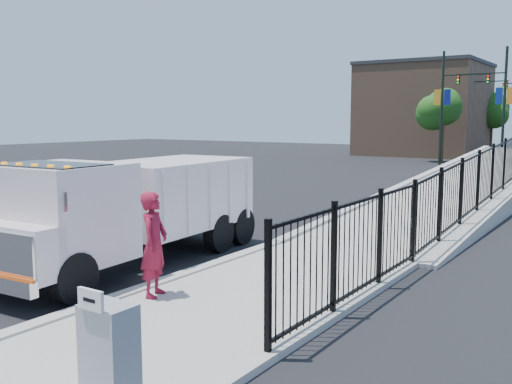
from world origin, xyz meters
The scene contains 16 objects.
ground centered at (0.00, 0.00, 0.00)m, with size 120.00×120.00×0.00m, color black.
sidewalk centered at (1.93, -2.00, 0.06)m, with size 3.55×12.00×0.12m, color #9E998E.
curb centered at (0.00, -2.00, 0.08)m, with size 0.30×12.00×0.16m, color #ADAAA3.
ramp centered at (2.12, 16.00, 0.00)m, with size 3.95×24.00×1.70m, color #9E998E.
iron_fence centered at (3.55, 12.00, 0.90)m, with size 0.10×28.00×1.80m, color black.
truck centered at (-1.76, 0.48, 1.39)m, with size 2.81×7.35×2.47m.
worker centered at (0.52, -1.04, 1.07)m, with size 0.69×0.45×1.89m, color maroon.
utility_cabinet centered at (3.10, -4.40, 0.75)m, with size 0.55×0.40×1.25m, color gray.
arrow_sign centered at (3.10, -4.62, 1.48)m, with size 0.35×0.04×0.22m, color white.
debris centered at (1.58, -3.22, 0.17)m, with size 0.37×0.37×0.09m, color silver.
light_pole_0 centered at (-3.94, 33.03, 4.36)m, with size 3.77×0.22×8.00m.
light_pole_1 centered at (-0.33, 32.58, 4.36)m, with size 3.78×0.22×8.00m.
light_pole_2 centered at (-4.28, 41.32, 4.36)m, with size 3.77×0.22×8.00m.
tree_0 centered at (-4.79, 35.16, 3.96)m, with size 2.82×2.82×5.41m.
tree_2 centered at (-4.00, 48.31, 3.96)m, with size 3.01×3.01×5.51m.
building centered at (-9.00, 44.00, 4.00)m, with size 10.00×10.00×8.00m, color #8C664C.
Camera 1 is at (7.58, -8.30, 3.29)m, focal length 40.00 mm.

